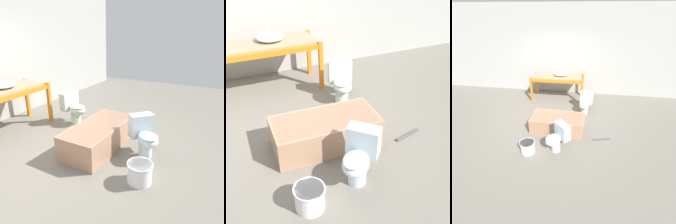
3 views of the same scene
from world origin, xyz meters
TOP-DOWN VIEW (x-y plane):
  - ground_plane at (0.00, 0.00)m, footprint 12.00×12.00m
  - warehouse_wall_rear at (0.00, 2.23)m, footprint 10.80×0.08m
  - shelving_rack at (0.01, 1.50)m, footprint 1.87×0.78m
  - sink_basin at (0.12, 1.54)m, footprint 0.49×0.43m
  - bathtub_main at (0.37, -0.48)m, footprint 1.49×0.74m
  - toilet_near at (1.07, 0.60)m, footprint 0.48×0.64m
  - toilet_far at (0.50, -1.28)m, footprint 0.65×0.66m
  - bucket_white at (-0.20, -1.48)m, footprint 0.36×0.36m
  - loose_pipe at (1.57, -0.76)m, footprint 0.46×0.16m

SIDE VIEW (x-z plane):
  - ground_plane at x=0.00m, z-range 0.00..0.00m
  - loose_pipe at x=1.57m, z-range 0.00..0.04m
  - bucket_white at x=-0.20m, z-range 0.01..0.30m
  - bathtub_main at x=0.37m, z-range 0.03..0.47m
  - toilet_near at x=1.07m, z-range 0.03..0.71m
  - toilet_far at x=0.50m, z-range 0.03..0.71m
  - shelving_rack at x=0.01m, z-range 0.32..1.23m
  - sink_basin at x=0.12m, z-range 0.87..1.09m
  - warehouse_wall_rear at x=0.00m, z-range 0.00..3.20m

